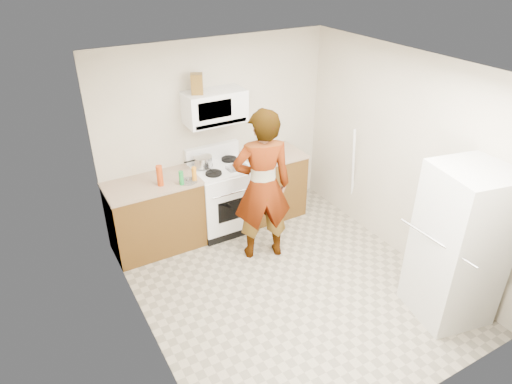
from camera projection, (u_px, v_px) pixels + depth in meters
floor at (288, 285)px, 5.30m from camera, size 3.60×3.60×0.00m
back_wall at (217, 134)px, 6.05m from camera, size 3.20×0.02×2.50m
right_wall at (404, 159)px, 5.37m from camera, size 0.02×3.60×2.50m
cabinet_left at (156, 217)px, 5.76m from camera, size 1.12×0.62×0.90m
counter_left at (151, 184)px, 5.53m from camera, size 1.14×0.64×0.03m
cabinet_right at (272, 185)px, 6.50m from camera, size 0.80×0.62×0.90m
counter_right at (272, 155)px, 6.28m from camera, size 0.82×0.64×0.03m
gas_range at (223, 196)px, 6.14m from camera, size 0.76×0.65×1.13m
microwave at (215, 107)px, 5.65m from camera, size 0.76×0.38×0.40m
person at (262, 187)px, 5.38m from camera, size 0.81×0.65×1.93m
fridge at (459, 245)px, 4.55m from camera, size 0.83×0.83×1.70m
kettle at (267, 144)px, 6.31m from camera, size 0.18×0.18×0.20m
jug at (197, 84)px, 5.39m from camera, size 0.19×0.19×0.24m
saucepan at (203, 161)px, 5.86m from camera, size 0.23×0.23×0.13m
tray at (236, 167)px, 5.86m from camera, size 0.26×0.18×0.05m
bottle_spray at (160, 176)px, 5.41m from camera, size 0.09×0.09×0.26m
bottle_hot_sauce at (194, 174)px, 5.54m from camera, size 0.07×0.07×0.18m
bottle_green_cap at (181, 178)px, 5.44m from camera, size 0.07×0.07×0.18m
pot_lid at (188, 181)px, 5.55m from camera, size 0.27×0.27×0.01m
broom at (353, 174)px, 6.23m from camera, size 0.28×0.18×1.39m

